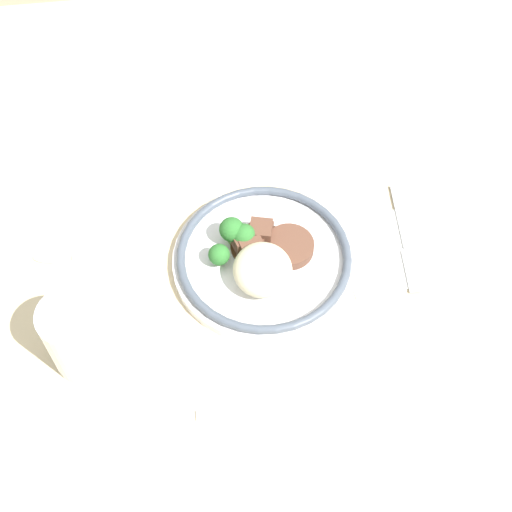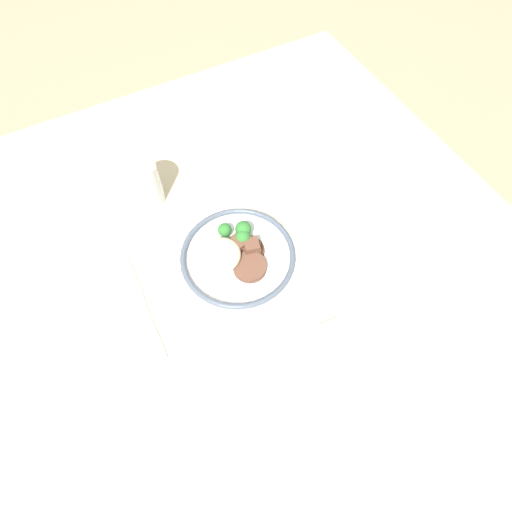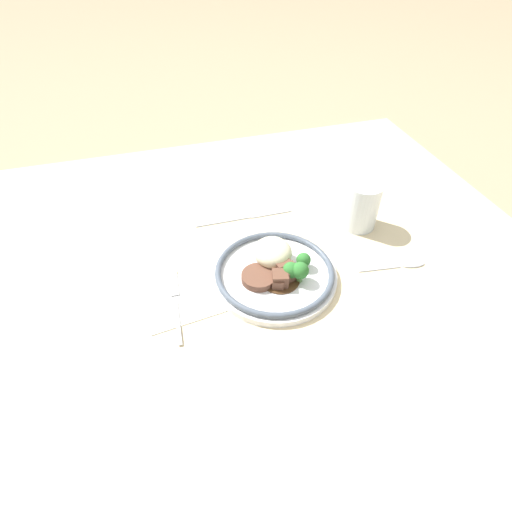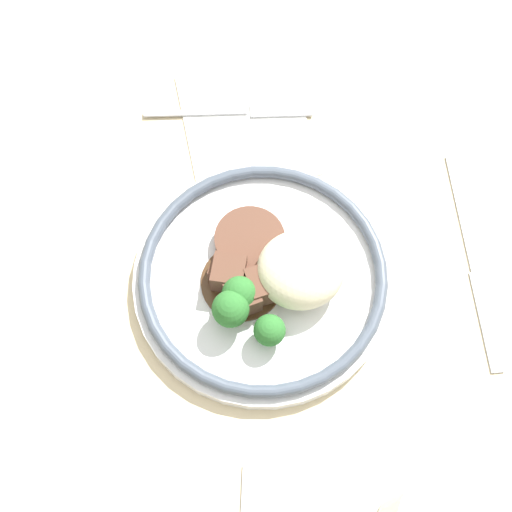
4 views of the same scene
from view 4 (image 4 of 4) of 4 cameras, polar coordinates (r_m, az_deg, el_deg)
The scene contains 6 objects.
ground_plane at distance 0.75m, azimuth 0.31°, elevation -1.64°, with size 8.00×8.00×0.00m, color #998466.
dining_table at distance 0.73m, azimuth 0.32°, elevation -0.91°, with size 1.27×1.22×0.05m.
napkin at distance 0.78m, azimuth -0.75°, elevation 10.47°, with size 0.17×0.15×0.00m.
plate at distance 0.68m, azimuth 0.88°, elevation -1.66°, with size 0.25×0.25×0.06m.
fork at distance 0.79m, azimuth -0.88°, elevation 11.49°, with size 0.02×0.18×0.00m.
knife at distance 0.73m, azimuth 17.01°, elevation -0.79°, with size 0.23×0.01×0.00m.
Camera 4 is at (0.28, -0.03, 0.69)m, focal length 50.00 mm.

